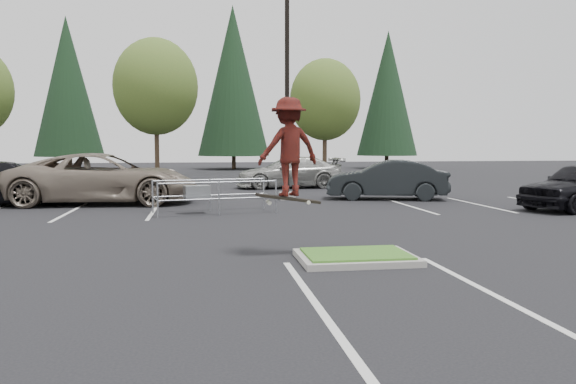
{
  "coord_description": "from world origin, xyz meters",
  "views": [
    {
      "loc": [
        -2.91,
        -10.26,
        2.22
      ],
      "look_at": [
        -1.09,
        1.5,
        1.21
      ],
      "focal_mm": 35.0,
      "sensor_mm": 36.0,
      "label": 1
    }
  ],
  "objects": [
    {
      "name": "ground",
      "position": [
        0.0,
        0.0,
        0.0
      ],
      "size": [
        120.0,
        120.0,
        0.0
      ],
      "primitive_type": "plane",
      "color": "black",
      "rests_on": "ground"
    },
    {
      "name": "grass_median",
      "position": [
        0.0,
        0.0,
        0.08
      ],
      "size": [
        2.2,
        1.6,
        0.16
      ],
      "color": "gray",
      "rests_on": "ground"
    },
    {
      "name": "stall_lines",
      "position": [
        -1.35,
        6.02,
        0.0
      ],
      "size": [
        22.62,
        17.6,
        0.01
      ],
      "color": "silver",
      "rests_on": "ground"
    },
    {
      "name": "light_pole",
      "position": [
        0.5,
        12.0,
        4.56
      ],
      "size": [
        0.7,
        0.6,
        10.12
      ],
      "color": "gray",
      "rests_on": "ground"
    },
    {
      "name": "decid_b",
      "position": [
        -6.01,
        30.53,
        6.04
      ],
      "size": [
        5.89,
        5.89,
        9.64
      ],
      "color": "#38281C",
      "rests_on": "ground"
    },
    {
      "name": "decid_c",
      "position": [
        5.99,
        29.83,
        5.25
      ],
      "size": [
        5.12,
        5.12,
        8.38
      ],
      "color": "#38281C",
      "rests_on": "ground"
    },
    {
      "name": "conif_a",
      "position": [
        -14.0,
        40.0,
        7.1
      ],
      "size": [
        5.72,
        5.72,
        13.0
      ],
      "color": "#38281C",
      "rests_on": "ground"
    },
    {
      "name": "conif_b",
      "position": [
        0.0,
        40.5,
        7.85
      ],
      "size": [
        6.38,
        6.38,
        14.5
      ],
      "color": "#38281C",
      "rests_on": "ground"
    },
    {
      "name": "conif_c",
      "position": [
        14.0,
        39.5,
        6.85
      ],
      "size": [
        5.5,
        5.5,
        12.5
      ],
      "color": "#38281C",
      "rests_on": "ground"
    },
    {
      "name": "cart_corral",
      "position": [
        -2.93,
        7.92,
        0.68
      ],
      "size": [
        4.02,
        2.09,
        1.09
      ],
      "rotation": [
        0.0,
        0.0,
        0.2
      ],
      "color": "gray",
      "rests_on": "ground"
    },
    {
      "name": "skateboarder",
      "position": [
        -1.2,
        0.76,
        2.16
      ],
      "size": [
        1.42,
        1.05,
        2.12
      ],
      "rotation": [
        0.0,
        0.0,
        3.43
      ],
      "color": "black",
      "rests_on": "ground"
    },
    {
      "name": "car_l_tan",
      "position": [
        -6.5,
        11.5,
        0.95
      ],
      "size": [
        6.98,
        3.5,
        1.9
      ],
      "primitive_type": "imported",
      "rotation": [
        0.0,
        0.0,
        1.52
      ],
      "color": "gray",
      "rests_on": "ground"
    },
    {
      "name": "car_l_black",
      "position": [
        -10.0,
        11.5,
        0.81
      ],
      "size": [
        5.97,
        3.72,
        1.61
      ],
      "primitive_type": "imported",
      "rotation": [
        0.0,
        0.0,
        1.85
      ],
      "color": "black",
      "rests_on": "ground"
    },
    {
      "name": "car_r_charc",
      "position": [
        4.5,
        11.5,
        0.79
      ],
      "size": [
        5.08,
        2.84,
        1.58
      ],
      "primitive_type": "imported",
      "rotation": [
        0.0,
        0.0,
        4.46
      ],
      "color": "black",
      "rests_on": "ground"
    },
    {
      "name": "car_far_silver",
      "position": [
        1.57,
        18.0,
        0.79
      ],
      "size": [
        5.62,
        2.65,
        1.58
      ],
      "primitive_type": "imported",
      "rotation": [
        0.0,
        0.0,
        4.79
      ],
      "color": "#A5A59F",
      "rests_on": "ground"
    }
  ]
}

